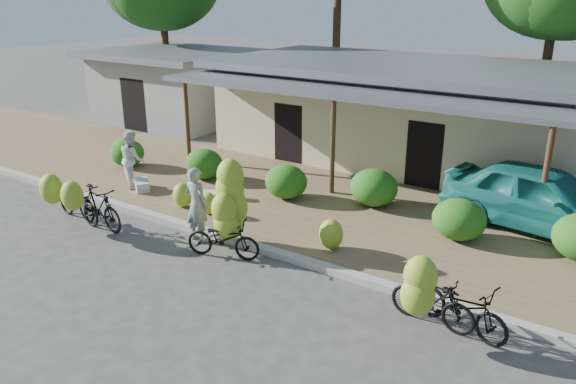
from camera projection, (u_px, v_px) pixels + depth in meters
name	position (u px, v px, depth m)	size (l,w,h in m)	color
ground	(185.00, 281.00, 11.60)	(100.00, 100.00, 0.00)	#43413E
sidewalk	(312.00, 206.00, 15.49)	(60.00, 6.00, 0.12)	olive
curb	(244.00, 244.00, 13.14)	(60.00, 0.25, 0.15)	#A8A399
shop_main	(401.00, 110.00, 19.55)	(13.00, 8.50, 3.35)	beige
shop_grey	(175.00, 85.00, 25.41)	(7.00, 6.00, 3.15)	gray
hedge_0	(127.00, 153.00, 18.64)	(1.17, 1.05, 0.91)	#215212
hedge_1	(204.00, 164.00, 17.40)	(1.21, 1.09, 0.94)	#215212
hedge_2	(286.00, 182.00, 15.75)	(1.23, 1.11, 0.96)	#215212
hedge_3	(374.00, 188.00, 15.19)	(1.31, 1.18, 1.02)	#215212
hedge_4	(459.00, 219.00, 13.13)	(1.26, 1.13, 0.98)	#215212
bike_far_left	(74.00, 200.00, 14.41)	(1.94, 1.35, 1.42)	black
bike_left	(94.00, 205.00, 13.92)	(1.87, 1.24, 1.41)	black
bike_center	(227.00, 216.00, 12.63)	(1.81, 1.38, 2.15)	black
bike_right	(428.00, 296.00, 9.69)	(1.64, 1.19, 1.59)	black
bike_far_right	(461.00, 306.00, 9.78)	(1.93, 1.09, 0.96)	black
loose_banana_a	(182.00, 195.00, 15.14)	(0.54, 0.46, 0.67)	#A9CB32
loose_banana_b	(208.00, 203.00, 14.66)	(0.48, 0.41, 0.60)	#A9CB32
loose_banana_c	(331.00, 234.00, 12.67)	(0.57, 0.48, 0.71)	#A9CB32
sack_near	(206.00, 197.00, 15.52)	(0.85, 0.40, 0.30)	beige
sack_far	(142.00, 185.00, 16.53)	(0.75, 0.38, 0.28)	beige
vendor	(197.00, 205.00, 13.18)	(0.67, 0.44, 1.83)	gray
bystander	(132.00, 159.00, 16.59)	(0.82, 0.64, 1.70)	silver
teal_van	(542.00, 198.00, 13.58)	(1.90, 4.72, 1.61)	#19736C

